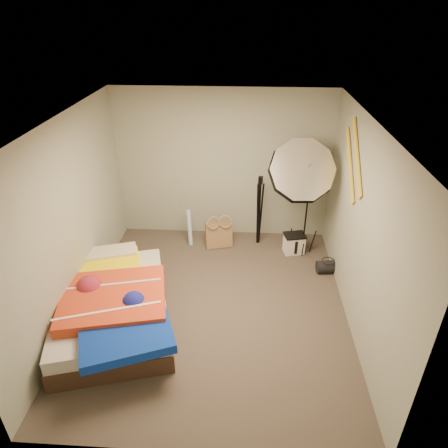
# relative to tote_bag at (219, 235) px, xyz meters

# --- Properties ---
(floor) EXTENTS (4.00, 4.00, 0.00)m
(floor) POSITION_rel_tote_bag_xyz_m (0.04, -1.52, -0.22)
(floor) COLOR #4C4139
(floor) RESTS_ON ground
(ceiling) EXTENTS (4.00, 4.00, 0.00)m
(ceiling) POSITION_rel_tote_bag_xyz_m (0.04, -1.52, 2.28)
(ceiling) COLOR silver
(ceiling) RESTS_ON wall_back
(wall_back) EXTENTS (3.50, 0.00, 3.50)m
(wall_back) POSITION_rel_tote_bag_xyz_m (0.04, 0.48, 1.03)
(wall_back) COLOR #999D8D
(wall_back) RESTS_ON floor
(wall_front) EXTENTS (3.50, 0.00, 3.50)m
(wall_front) POSITION_rel_tote_bag_xyz_m (0.04, -3.52, 1.03)
(wall_front) COLOR #999D8D
(wall_front) RESTS_ON floor
(wall_left) EXTENTS (0.00, 4.00, 4.00)m
(wall_left) POSITION_rel_tote_bag_xyz_m (-1.71, -1.52, 1.03)
(wall_left) COLOR #999D8D
(wall_left) RESTS_ON floor
(wall_right) EXTENTS (0.00, 4.00, 4.00)m
(wall_right) POSITION_rel_tote_bag_xyz_m (1.79, -1.52, 1.03)
(wall_right) COLOR #999D8D
(wall_right) RESTS_ON floor
(tote_bag) EXTENTS (0.47, 0.30, 0.45)m
(tote_bag) POSITION_rel_tote_bag_xyz_m (0.00, 0.00, 0.00)
(tote_bag) COLOR #9C7A52
(tote_bag) RESTS_ON floor
(wrapping_roll) EXTENTS (0.12, 0.19, 0.61)m
(wrapping_roll) POSITION_rel_tote_bag_xyz_m (-0.49, 0.05, 0.09)
(wrapping_roll) COLOR #67A1D0
(wrapping_roll) RESTS_ON floor
(camera_case) EXTENTS (0.35, 0.28, 0.31)m
(camera_case) POSITION_rel_tote_bag_xyz_m (1.23, -0.11, -0.06)
(camera_case) COLOR white
(camera_case) RESTS_ON floor
(duffel_bag) EXTENTS (0.34, 0.23, 0.19)m
(duffel_bag) POSITION_rel_tote_bag_xyz_m (1.69, -0.64, -0.12)
(duffel_bag) COLOR black
(duffel_bag) RESTS_ON floor
(wall_stripe_upper) EXTENTS (0.02, 0.91, 0.78)m
(wall_stripe_upper) POSITION_rel_tote_bag_xyz_m (1.77, -0.92, 1.73)
(wall_stripe_upper) COLOR gold
(wall_stripe_upper) RESTS_ON wall_right
(wall_stripe_lower) EXTENTS (0.02, 0.91, 0.78)m
(wall_stripe_lower) POSITION_rel_tote_bag_xyz_m (1.77, -0.67, 1.53)
(wall_stripe_lower) COLOR gold
(wall_stripe_lower) RESTS_ON wall_right
(bed) EXTENTS (1.89, 2.30, 0.57)m
(bed) POSITION_rel_tote_bag_xyz_m (-1.20, -1.90, 0.07)
(bed) COLOR #3F291D
(bed) RESTS_ON floor
(photo_umbrella) EXTENTS (1.18, 0.86, 2.04)m
(photo_umbrella) POSITION_rel_tote_bag_xyz_m (1.22, -0.23, 1.25)
(photo_umbrella) COLOR black
(photo_umbrella) RESTS_ON floor
(camera_tripod) EXTENTS (0.08, 0.08, 1.21)m
(camera_tripod) POSITION_rel_tote_bag_xyz_m (0.65, 0.16, 0.47)
(camera_tripod) COLOR black
(camera_tripod) RESTS_ON floor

